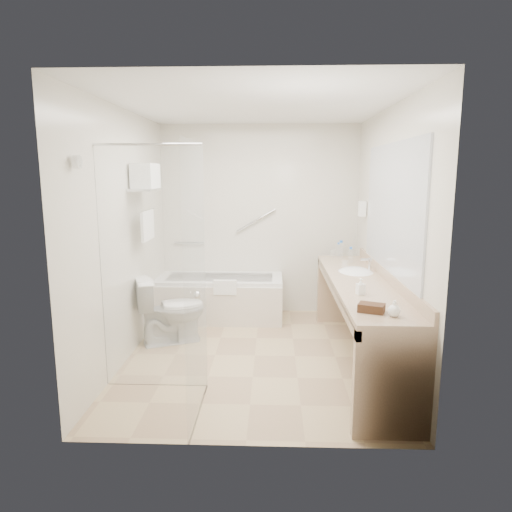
{
  "coord_description": "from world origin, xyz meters",
  "views": [
    {
      "loc": [
        0.18,
        -4.48,
        1.87
      ],
      "look_at": [
        0.0,
        0.3,
        1.0
      ],
      "focal_mm": 32.0,
      "sensor_mm": 36.0,
      "label": 1
    }
  ],
  "objects_px": {
    "amenity_basket": "(371,308)",
    "vanity_counter": "(359,301)",
    "water_bottle_left": "(351,256)",
    "bathtub": "(220,298)",
    "toilet": "(171,310)"
  },
  "relations": [
    {
      "from": "amenity_basket",
      "to": "water_bottle_left",
      "type": "bearing_deg",
      "value": 85.24
    },
    {
      "from": "bathtub",
      "to": "vanity_counter",
      "type": "height_order",
      "value": "vanity_counter"
    },
    {
      "from": "bathtub",
      "to": "toilet",
      "type": "bearing_deg",
      "value": -117.27
    },
    {
      "from": "toilet",
      "to": "vanity_counter",
      "type": "bearing_deg",
      "value": -127.99
    },
    {
      "from": "water_bottle_left",
      "to": "bathtub",
      "type": "bearing_deg",
      "value": 161.2
    },
    {
      "from": "bathtub",
      "to": "amenity_basket",
      "type": "height_order",
      "value": "amenity_basket"
    },
    {
      "from": "vanity_counter",
      "to": "toilet",
      "type": "bearing_deg",
      "value": 165.37
    },
    {
      "from": "bathtub",
      "to": "water_bottle_left",
      "type": "xyz_separation_m",
      "value": [
        1.57,
        -0.54,
        0.66
      ]
    },
    {
      "from": "amenity_basket",
      "to": "vanity_counter",
      "type": "bearing_deg",
      "value": 84.01
    },
    {
      "from": "bathtub",
      "to": "water_bottle_left",
      "type": "height_order",
      "value": "water_bottle_left"
    },
    {
      "from": "water_bottle_left",
      "to": "vanity_counter",
      "type": "bearing_deg",
      "value": -93.27
    },
    {
      "from": "bathtub",
      "to": "amenity_basket",
      "type": "relative_size",
      "value": 8.53
    },
    {
      "from": "vanity_counter",
      "to": "water_bottle_left",
      "type": "height_order",
      "value": "water_bottle_left"
    },
    {
      "from": "vanity_counter",
      "to": "amenity_basket",
      "type": "bearing_deg",
      "value": -95.99
    },
    {
      "from": "toilet",
      "to": "water_bottle_left",
      "type": "xyz_separation_m",
      "value": [
        2.02,
        0.34,
        0.57
      ]
    }
  ]
}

